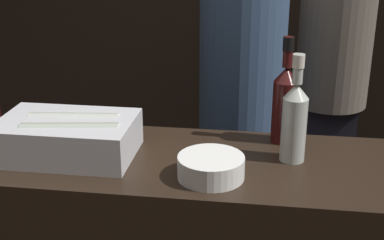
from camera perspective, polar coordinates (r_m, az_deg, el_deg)
ice_bin_with_bottles at (r=1.71m, az=-13.07°, el=-1.65°), size 0.42×0.27×0.12m
bowl_white at (r=1.54m, az=2.04°, el=-4.97°), size 0.19×0.19×0.07m
white_wine_bottle at (r=1.63m, az=10.88°, el=0.22°), size 0.08×0.08×0.33m
red_wine_bottle_black_foil at (r=1.77m, az=9.87°, el=2.06°), size 0.08×0.08×0.35m
person_in_hoodie at (r=2.55m, az=5.27°, el=2.64°), size 0.40×0.40×1.71m
person_blond_tee at (r=2.92m, az=14.71°, el=4.87°), size 0.38×0.38×1.74m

